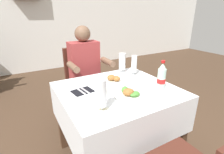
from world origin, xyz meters
TOP-DOWN VIEW (x-y plane):
  - back_wall at (0.00, 3.50)m, footprint 11.00×0.12m
  - main_dining_table at (-0.05, 0.06)m, footprint 1.01×0.92m
  - chair_far_diner_seat at (-0.05, 0.91)m, footprint 0.44×0.50m
  - seated_diner_far at (-0.06, 0.80)m, footprint 0.50×0.46m
  - plate_near_camera at (-0.04, -0.12)m, footprint 0.24×0.24m
  - plate_far_diner at (-0.01, 0.22)m, footprint 0.24×0.24m
  - beer_glass_left at (0.23, 0.43)m, footprint 0.08×0.08m
  - beer_glass_middle at (-0.33, -0.20)m, footprint 0.07×0.07m
  - beer_glass_right at (0.30, 0.29)m, footprint 0.07×0.07m
  - cola_bottle_primary at (0.27, -0.15)m, footprint 0.07×0.07m
  - napkin_cutlery_set at (-0.35, 0.16)m, footprint 0.19×0.20m

SIDE VIEW (x-z plane):
  - chair_far_diner_seat at x=-0.05m, z-range 0.07..1.04m
  - main_dining_table at x=-0.05m, z-range 0.20..0.96m
  - seated_diner_far at x=-0.06m, z-range 0.08..1.34m
  - napkin_cutlery_set at x=-0.35m, z-range 0.76..0.77m
  - plate_far_diner at x=-0.01m, z-range 0.75..0.82m
  - plate_near_camera at x=-0.04m, z-range 0.75..0.82m
  - beer_glass_right at x=0.30m, z-range 0.76..0.98m
  - beer_glass_left at x=0.23m, z-range 0.76..0.98m
  - cola_bottle_primary at x=0.27m, z-range 0.74..1.01m
  - beer_glass_middle at x=-0.33m, z-range 0.76..0.99m
  - back_wall at x=0.00m, z-range 0.00..2.73m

